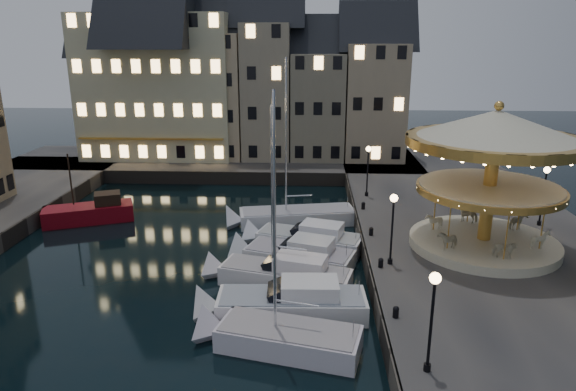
{
  "coord_description": "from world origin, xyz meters",
  "views": [
    {
      "loc": [
        2.59,
        -26.34,
        13.59
      ],
      "look_at": [
        1.0,
        8.0,
        3.2
      ],
      "focal_mm": 32.0,
      "sensor_mm": 36.0,
      "label": 1
    }
  ],
  "objects_px": {
    "streetlamp_a": "(433,308)",
    "streetlamp_b": "(393,219)",
    "streetlamp_d": "(544,187)",
    "red_fishing_boat": "(91,213)",
    "carousel": "(494,154)",
    "motorboat_c": "(279,274)",
    "motorboat_d": "(293,256)",
    "streetlamp_c": "(368,164)",
    "motorboat_a": "(277,337)",
    "bollard_b": "(381,262)",
    "bollard_c": "(371,231)",
    "motorboat_e": "(304,239)",
    "motorboat_b": "(284,304)",
    "bollard_a": "(396,311)",
    "bollard_d": "(363,205)",
    "motorboat_f": "(290,217)"
  },
  "relations": [
    {
      "from": "streetlamp_d",
      "to": "carousel",
      "type": "bearing_deg",
      "value": -140.84
    },
    {
      "from": "streetlamp_a",
      "to": "carousel",
      "type": "height_order",
      "value": "carousel"
    },
    {
      "from": "streetlamp_d",
      "to": "motorboat_d",
      "type": "xyz_separation_m",
      "value": [
        -16.96,
        -4.63,
        -3.38
      ]
    },
    {
      "from": "streetlamp_a",
      "to": "motorboat_e",
      "type": "distance_m",
      "value": 16.33
    },
    {
      "from": "motorboat_b",
      "to": "red_fishing_boat",
      "type": "xyz_separation_m",
      "value": [
        -15.87,
        13.66,
        0.04
      ]
    },
    {
      "from": "motorboat_a",
      "to": "motorboat_f",
      "type": "height_order",
      "value": "motorboat_f"
    },
    {
      "from": "streetlamp_b",
      "to": "streetlamp_d",
      "type": "height_order",
      "value": "same"
    },
    {
      "from": "motorboat_e",
      "to": "streetlamp_a",
      "type": "bearing_deg",
      "value": -71.64
    },
    {
      "from": "streetlamp_a",
      "to": "motorboat_a",
      "type": "bearing_deg",
      "value": 151.78
    },
    {
      "from": "bollard_c",
      "to": "motorboat_f",
      "type": "bearing_deg",
      "value": 135.29
    },
    {
      "from": "bollard_c",
      "to": "motorboat_f",
      "type": "relative_size",
      "value": 0.04
    },
    {
      "from": "bollard_d",
      "to": "red_fishing_boat",
      "type": "relative_size",
      "value": 0.08
    },
    {
      "from": "bollard_b",
      "to": "bollard_d",
      "type": "bearing_deg",
      "value": 90.0
    },
    {
      "from": "motorboat_b",
      "to": "carousel",
      "type": "xyz_separation_m",
      "value": [
        12.05,
        6.58,
        6.58
      ]
    },
    {
      "from": "motorboat_b",
      "to": "motorboat_f",
      "type": "distance_m",
      "value": 13.83
    },
    {
      "from": "motorboat_a",
      "to": "motorboat_c",
      "type": "relative_size",
      "value": 1.11
    },
    {
      "from": "motorboat_e",
      "to": "streetlamp_d",
      "type": "bearing_deg",
      "value": 6.4
    },
    {
      "from": "streetlamp_b",
      "to": "motorboat_f",
      "type": "xyz_separation_m",
      "value": [
        -6.2,
        10.04,
        -3.49
      ]
    },
    {
      "from": "streetlamp_b",
      "to": "carousel",
      "type": "relative_size",
      "value": 0.41
    },
    {
      "from": "motorboat_b",
      "to": "red_fishing_boat",
      "type": "bearing_deg",
      "value": 139.29
    },
    {
      "from": "streetlamp_c",
      "to": "bollard_c",
      "type": "relative_size",
      "value": 7.32
    },
    {
      "from": "streetlamp_a",
      "to": "carousel",
      "type": "bearing_deg",
      "value": 64.37
    },
    {
      "from": "streetlamp_a",
      "to": "bollard_a",
      "type": "distance_m",
      "value": 4.71
    },
    {
      "from": "streetlamp_a",
      "to": "bollard_b",
      "type": "xyz_separation_m",
      "value": [
        -0.6,
        9.5,
        -2.41
      ]
    },
    {
      "from": "streetlamp_d",
      "to": "motorboat_c",
      "type": "distance_m",
      "value": 19.47
    },
    {
      "from": "motorboat_b",
      "to": "carousel",
      "type": "distance_m",
      "value": 15.23
    },
    {
      "from": "motorboat_c",
      "to": "motorboat_f",
      "type": "xyz_separation_m",
      "value": [
        0.21,
        10.43,
        -0.15
      ]
    },
    {
      "from": "streetlamp_a",
      "to": "motorboat_c",
      "type": "relative_size",
      "value": 0.37
    },
    {
      "from": "streetlamp_a",
      "to": "motorboat_a",
      "type": "height_order",
      "value": "motorboat_a"
    },
    {
      "from": "streetlamp_a",
      "to": "streetlamp_b",
      "type": "xyz_separation_m",
      "value": [
        0.0,
        10.0,
        0.0
      ]
    },
    {
      "from": "streetlamp_c",
      "to": "motorboat_c",
      "type": "relative_size",
      "value": 0.37
    },
    {
      "from": "bollard_c",
      "to": "motorboat_b",
      "type": "xyz_separation_m",
      "value": [
        -5.31,
        -8.29,
        -0.96
      ]
    },
    {
      "from": "bollard_b",
      "to": "motorboat_d",
      "type": "bearing_deg",
      "value": 150.4
    },
    {
      "from": "streetlamp_c",
      "to": "carousel",
      "type": "height_order",
      "value": "carousel"
    },
    {
      "from": "streetlamp_b",
      "to": "bollard_a",
      "type": "bearing_deg",
      "value": -95.71
    },
    {
      "from": "motorboat_a",
      "to": "carousel",
      "type": "bearing_deg",
      "value": 37.98
    },
    {
      "from": "red_fishing_boat",
      "to": "bollard_d",
      "type": "bearing_deg",
      "value": 0.35
    },
    {
      "from": "bollard_a",
      "to": "motorboat_b",
      "type": "relative_size",
      "value": 0.07
    },
    {
      "from": "streetlamp_d",
      "to": "carousel",
      "type": "xyz_separation_m",
      "value": [
        -5.16,
        -4.2,
        3.21
      ]
    },
    {
      "from": "bollard_a",
      "to": "motorboat_b",
      "type": "bearing_deg",
      "value": 157.37
    },
    {
      "from": "bollard_b",
      "to": "motorboat_a",
      "type": "relative_size",
      "value": 0.05
    },
    {
      "from": "motorboat_e",
      "to": "bollard_c",
      "type": "bearing_deg",
      "value": -8.57
    },
    {
      "from": "bollard_a",
      "to": "bollard_d",
      "type": "distance_m",
      "value": 16.0
    },
    {
      "from": "streetlamp_d",
      "to": "motorboat_e",
      "type": "height_order",
      "value": "streetlamp_d"
    },
    {
      "from": "streetlamp_a",
      "to": "motorboat_b",
      "type": "height_order",
      "value": "streetlamp_a"
    },
    {
      "from": "bollard_a",
      "to": "carousel",
      "type": "distance_m",
      "value": 12.43
    },
    {
      "from": "streetlamp_d",
      "to": "red_fishing_boat",
      "type": "height_order",
      "value": "red_fishing_boat"
    },
    {
      "from": "motorboat_a",
      "to": "bollard_b",
      "type": "bearing_deg",
      "value": 48.72
    },
    {
      "from": "streetlamp_a",
      "to": "motorboat_c",
      "type": "distance_m",
      "value": 12.02
    },
    {
      "from": "streetlamp_b",
      "to": "bollard_b",
      "type": "xyz_separation_m",
      "value": [
        -0.6,
        -0.5,
        -2.41
      ]
    }
  ]
}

